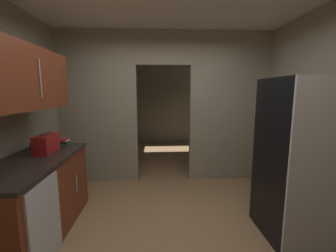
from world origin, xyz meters
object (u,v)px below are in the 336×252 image
at_px(dishwasher, 46,225).
at_px(book_stack, 64,141).
at_px(boombox, 46,144).
at_px(refrigerator, 303,160).

relative_size(dishwasher, book_stack, 5.86).
bearing_deg(boombox, book_stack, 82.94).
xyz_separation_m(refrigerator, book_stack, (-2.90, 0.84, 0.05)).
height_order(refrigerator, book_stack, refrigerator).
bearing_deg(refrigerator, dishwasher, -172.83).
xyz_separation_m(boombox, book_stack, (0.05, 0.41, -0.06)).
relative_size(refrigerator, boombox, 4.89).
bearing_deg(book_stack, refrigerator, -16.20).
relative_size(boombox, book_stack, 2.54).
distance_m(refrigerator, boombox, 2.98).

